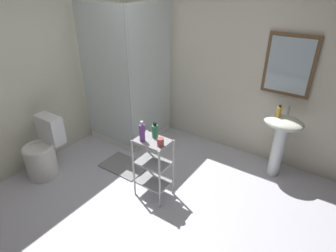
% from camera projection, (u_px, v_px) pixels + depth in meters
% --- Properties ---
extents(ground_plane, '(4.20, 4.20, 0.02)m').
position_uv_depth(ground_plane, '(143.00, 215.00, 3.01)').
color(ground_plane, silver).
extents(wall_back, '(4.20, 0.14, 2.50)m').
position_uv_depth(wall_back, '(226.00, 62.00, 3.75)').
color(wall_back, beige).
rests_on(wall_back, ground_plane).
extents(wall_left, '(0.10, 4.20, 2.50)m').
position_uv_depth(wall_left, '(18.00, 73.00, 3.33)').
color(wall_left, beige).
rests_on(wall_left, ground_plane).
extents(shower_stall, '(0.92, 0.92, 2.00)m').
position_uv_depth(shower_stall, '(131.00, 110.00, 4.25)').
color(shower_stall, white).
rests_on(shower_stall, ground_plane).
extents(pedestal_sink, '(0.46, 0.37, 0.81)m').
position_uv_depth(pedestal_sink, '(281.00, 135.00, 3.36)').
color(pedestal_sink, white).
rests_on(pedestal_sink, ground_plane).
extents(sink_faucet, '(0.03, 0.03, 0.10)m').
position_uv_depth(sink_faucet, '(288.00, 110.00, 3.32)').
color(sink_faucet, silver).
rests_on(sink_faucet, pedestal_sink).
extents(toilet, '(0.37, 0.49, 0.76)m').
position_uv_depth(toilet, '(43.00, 153.00, 3.50)').
color(toilet, white).
rests_on(toilet, ground_plane).
extents(storage_cart, '(0.38, 0.28, 0.74)m').
position_uv_depth(storage_cart, '(153.00, 164.00, 3.09)').
color(storage_cart, silver).
rests_on(storage_cart, ground_plane).
extents(hand_soap_bottle, '(0.06, 0.06, 0.14)m').
position_uv_depth(hand_soap_bottle, '(279.00, 111.00, 3.25)').
color(hand_soap_bottle, gold).
rests_on(hand_soap_bottle, pedestal_sink).
extents(body_wash_bottle_green, '(0.07, 0.07, 0.18)m').
position_uv_depth(body_wash_bottle_green, '(155.00, 131.00, 2.96)').
color(body_wash_bottle_green, '#3A9A5F').
rests_on(body_wash_bottle_green, storage_cart).
extents(conditioner_bottle_purple, '(0.06, 0.06, 0.23)m').
position_uv_depth(conditioner_bottle_purple, '(142.00, 132.00, 2.88)').
color(conditioner_bottle_purple, purple).
rests_on(conditioner_bottle_purple, storage_cart).
extents(rinse_cup, '(0.07, 0.07, 0.09)m').
position_uv_depth(rinse_cup, '(161.00, 142.00, 2.83)').
color(rinse_cup, '#B24742').
rests_on(rinse_cup, storage_cart).
extents(bath_mat, '(0.60, 0.40, 0.02)m').
position_uv_depth(bath_mat, '(124.00, 166.00, 3.77)').
color(bath_mat, gray).
rests_on(bath_mat, ground_plane).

